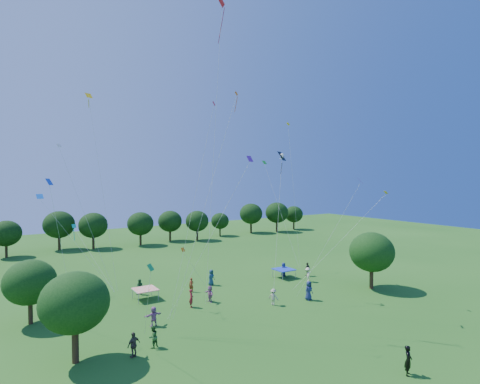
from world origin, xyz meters
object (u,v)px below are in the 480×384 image
object	(u,v)px
near_tree_east	(372,252)
man_in_black	(408,360)
near_tree_west	(75,303)
near_tree_north	(30,282)
tent_red_stripe	(145,289)
pirate_kite	(282,159)
red_high_kite	(219,62)
tent_blue	(284,269)

from	to	relation	value
near_tree_east	man_in_black	distance (m)	18.96
near_tree_west	near_tree_north	xyz separation A→B (m)	(-2.00, 9.18, -0.50)
tent_red_stripe	pirate_kite	size ratio (longest dim) A/B	0.16
tent_red_stripe	pirate_kite	distance (m)	19.11
near_tree_west	pirate_kite	world-z (taller)	pirate_kite
near_tree_west	tent_red_stripe	xyz separation A→B (m)	(8.14, 10.11, -2.97)
man_in_black	red_high_kite	size ratio (longest dim) A/B	0.07
near_tree_north	red_high_kite	xyz separation A→B (m)	(14.03, -7.21, 18.62)
tent_blue	man_in_black	distance (m)	23.29
near_tree_east	red_high_kite	bearing A→B (deg)	174.39
near_tree_north	man_in_black	distance (m)	29.21
near_tree_east	tent_blue	world-z (taller)	near_tree_east
near_tree_north	tent_blue	size ratio (longest dim) A/B	2.45
near_tree_east	tent_blue	xyz separation A→B (m)	(-5.24, 8.76, -3.03)
man_in_black	pirate_kite	size ratio (longest dim) A/B	0.13
near_tree_north	near_tree_east	distance (m)	33.60
near_tree_north	pirate_kite	xyz separation A→B (m)	(22.48, -5.46, 10.65)
near_tree_west	man_in_black	world-z (taller)	near_tree_west
near_tree_north	tent_red_stripe	distance (m)	10.48
near_tree_west	tent_red_stripe	world-z (taller)	near_tree_west
near_tree_west	near_tree_east	world-z (taller)	near_tree_east
tent_red_stripe	red_high_kite	world-z (taller)	red_high_kite
near_tree_west	near_tree_north	distance (m)	9.41
near_tree_west	man_in_black	distance (m)	21.53
near_tree_north	tent_red_stripe	size ratio (longest dim) A/B	2.45
tent_blue	man_in_black	xyz separation A→B (m)	(-8.16, -21.81, -0.12)
near_tree_west	tent_red_stripe	size ratio (longest dim) A/B	2.74
near_tree_west	tent_red_stripe	distance (m)	13.31
near_tree_east	man_in_black	bearing A→B (deg)	-135.74
near_tree_north	tent_blue	world-z (taller)	near_tree_north
tent_red_stripe	tent_blue	bearing A→B (deg)	-3.93
near_tree_east	tent_red_stripe	bearing A→B (deg)	155.92
near_tree_north	man_in_black	world-z (taller)	near_tree_north
near_tree_west	near_tree_east	bearing A→B (deg)	0.33
near_tree_east	tent_red_stripe	xyz separation A→B (m)	(-22.23, 9.93, -3.03)
tent_blue	pirate_kite	world-z (taller)	pirate_kite
pirate_kite	red_high_kite	bearing A→B (deg)	-168.27
near_tree_east	tent_red_stripe	world-z (taller)	near_tree_east
tent_blue	tent_red_stripe	bearing A→B (deg)	176.07
tent_red_stripe	man_in_black	xyz separation A→B (m)	(8.83, -22.98, -0.12)
near_tree_west	man_in_black	xyz separation A→B (m)	(16.98, -12.88, -3.09)
near_tree_west	tent_blue	size ratio (longest dim) A/B	2.74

